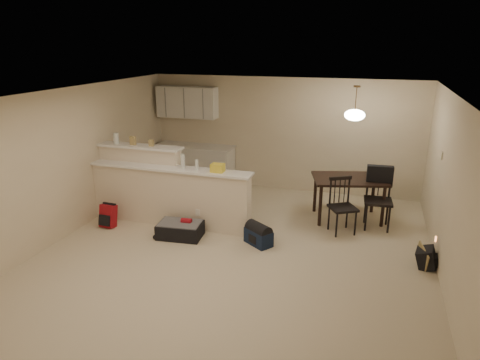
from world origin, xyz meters
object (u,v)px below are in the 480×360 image
at_px(dining_chair_near, 343,206).
at_px(suitcase, 180,230).
at_px(navy_duffel, 258,237).
at_px(red_backpack, 108,216).
at_px(pendant_lamp, 355,115).
at_px(dining_chair_far, 378,199).
at_px(dining_table, 349,183).
at_px(black_daypack, 426,258).

bearing_deg(dining_chair_near, suitcase, 171.30).
bearing_deg(navy_duffel, red_backpack, -142.42).
bearing_deg(pendant_lamp, dining_chair_far, -26.67).
relative_size(dining_table, dining_chair_far, 1.36).
relative_size(dining_table, suitcase, 2.00).
xyz_separation_m(suitcase, red_backpack, (-1.43, 0.01, 0.08)).
bearing_deg(dining_chair_near, dining_table, 56.68).
distance_m(dining_chair_near, black_daypack, 1.61).
distance_m(suitcase, red_backpack, 1.44).
height_order(dining_chair_near, red_backpack, dining_chair_near).
xyz_separation_m(suitcase, black_daypack, (3.95, 0.17, 0.02)).
height_order(dining_chair_far, black_daypack, dining_chair_far).
bearing_deg(black_daypack, dining_table, 50.14).
bearing_deg(dining_chair_far, black_daypack, -63.62).
height_order(dining_table, red_backpack, dining_table).
xyz_separation_m(dining_chair_near, black_daypack, (1.31, -0.86, -0.35)).
height_order(dining_table, dining_chair_far, dining_chair_far).
xyz_separation_m(dining_chair_near, red_backpack, (-4.07, -1.02, -0.29)).
height_order(red_backpack, navy_duffel, red_backpack).
xyz_separation_m(dining_table, red_backpack, (-4.11, -1.69, -0.51)).
bearing_deg(suitcase, pendant_lamp, 26.52).
distance_m(pendant_lamp, dining_chair_far, 1.57).
bearing_deg(dining_table, suitcase, -163.35).
xyz_separation_m(red_backpack, navy_duffel, (2.79, 0.13, -0.08)).
relative_size(dining_chair_far, suitcase, 1.47).
xyz_separation_m(dining_table, pendant_lamp, (0.00, 0.00, 1.27)).
bearing_deg(dining_chair_far, pendant_lamp, 149.20).
xyz_separation_m(dining_chair_near, suitcase, (-2.63, -1.03, -0.37)).
distance_m(pendant_lamp, suitcase, 3.67).
bearing_deg(dining_chair_far, suitcase, -160.23).
distance_m(dining_table, suitcase, 3.22).
bearing_deg(black_daypack, red_backpack, 101.92).
bearing_deg(dining_table, dining_chair_near, -108.99).
bearing_deg(dining_chair_near, black_daypack, -63.13).
distance_m(dining_chair_near, red_backpack, 4.20).
relative_size(pendant_lamp, dining_chair_far, 0.57).
distance_m(pendant_lamp, navy_duffel, 2.76).
bearing_deg(suitcase, black_daypack, -3.33).
bearing_deg(red_backpack, navy_duffel, 6.26).
bearing_deg(dining_table, black_daypack, -65.72).
relative_size(dining_table, dining_chair_near, 1.51).
relative_size(dining_table, pendant_lamp, 2.40).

